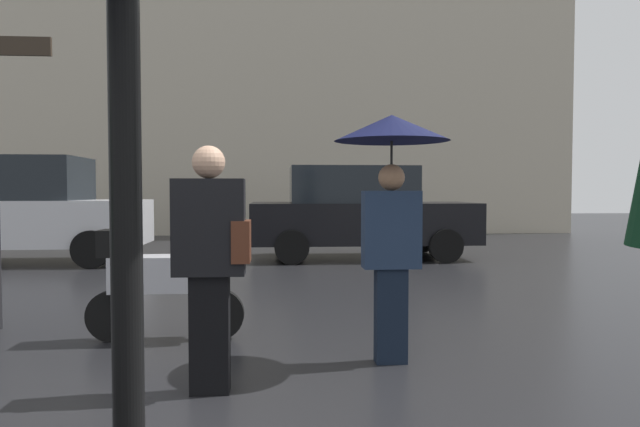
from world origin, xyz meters
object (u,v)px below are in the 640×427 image
(parked_scooter, at_px, (160,279))
(parked_car_left, at_px, (359,212))
(parked_car_right, at_px, (29,210))
(pedestrian_with_umbrella, at_px, (391,172))
(pedestrian_with_bag, at_px, (212,253))

(parked_scooter, distance_m, parked_car_left, 6.65)
(parked_scooter, xyz_separation_m, parked_car_right, (-3.58, 5.77, 0.45))
(pedestrian_with_umbrella, xyz_separation_m, parked_scooter, (-1.95, 0.81, -0.95))
(parked_car_right, bearing_deg, parked_scooter, 121.91)
(pedestrian_with_umbrella, height_order, parked_scooter, pedestrian_with_umbrella)
(pedestrian_with_umbrella, bearing_deg, pedestrian_with_bag, 157.41)
(pedestrian_with_bag, relative_size, parked_car_left, 0.37)
(parked_car_left, distance_m, parked_car_right, 6.28)
(pedestrian_with_umbrella, distance_m, parked_car_right, 8.61)
(parked_scooter, distance_m, parked_car_right, 6.80)
(parked_car_left, bearing_deg, parked_scooter, -97.68)
(pedestrian_with_umbrella, height_order, pedestrian_with_bag, pedestrian_with_umbrella)
(pedestrian_with_bag, height_order, parked_car_right, parked_car_right)
(parked_car_left, height_order, parked_car_right, parked_car_right)
(parked_car_right, bearing_deg, parked_car_left, -177.24)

